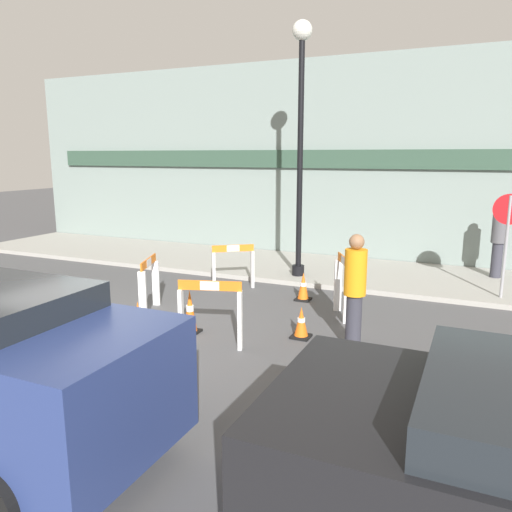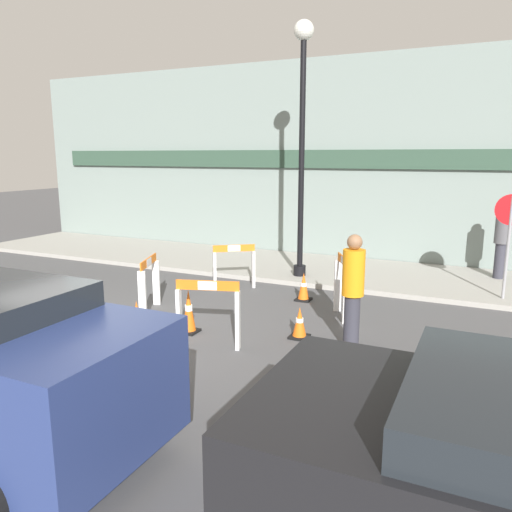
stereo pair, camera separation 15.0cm
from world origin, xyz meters
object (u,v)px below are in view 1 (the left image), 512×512
Objects in this scene: stop_sign at (508,229)px; person_pedestrian at (499,238)px; streetlamp_post at (301,118)px; person_worker at (355,287)px.

stop_sign is 1.87m from person_pedestrian.
streetlamp_post is 4.88m from stop_sign.
person_pedestrian is at bearing -90.67° from stop_sign.
stop_sign is 1.17× the size of person_worker.
streetlamp_post reaches higher than person_worker.
stop_sign is 4.20m from person_worker.
streetlamp_post is at bearing 9.68° from person_pedestrian.
stop_sign is at bearing -100.36° from person_worker.
person_worker is at bearing 56.86° from person_pedestrian.
streetlamp_post is 3.21× the size of person_worker.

